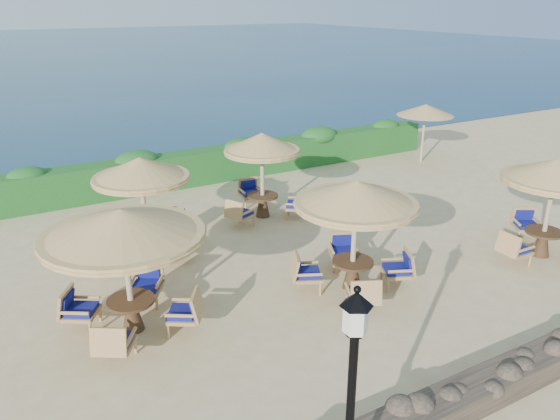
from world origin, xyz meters
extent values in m
plane|color=#D2B985|center=(0.00, 0.00, 0.00)|extent=(120.00, 120.00, 0.00)
plane|color=#0B2746|center=(0.00, 70.00, 0.00)|extent=(160.00, 160.00, 0.00)
cube|color=#184C1C|center=(0.00, 7.20, 0.60)|extent=(18.00, 0.90, 1.20)
cube|color=brown|center=(0.00, -6.20, 0.22)|extent=(15.00, 0.65, 0.44)
cylinder|color=black|center=(-4.80, -6.80, 1.55)|extent=(0.11, 0.11, 2.40)
cylinder|color=silver|center=(-4.80, -6.80, 2.98)|extent=(0.30, 0.30, 0.36)
cone|color=black|center=(-4.80, -6.80, 3.22)|extent=(0.40, 0.40, 0.18)
cylinder|color=tan|center=(7.80, 5.20, 1.10)|extent=(0.10, 0.10, 2.20)
cone|color=#A27B43|center=(7.80, 5.20, 2.18)|extent=(2.30, 2.30, 0.45)
cylinder|color=tan|center=(-6.06, -1.19, 1.20)|extent=(0.12, 0.12, 2.40)
cone|color=#A27B43|center=(-6.06, -1.19, 2.38)|extent=(3.20, 3.20, 0.55)
cylinder|color=#A27B43|center=(-6.06, -1.19, 2.10)|extent=(3.13, 3.13, 0.14)
cylinder|color=#472D19|center=(-6.06, -1.19, 0.68)|extent=(0.96, 0.96, 0.06)
cone|color=#472D19|center=(-6.06, -1.19, 0.33)|extent=(0.44, 0.44, 0.64)
cylinder|color=tan|center=(-1.11, -1.99, 1.20)|extent=(0.12, 0.12, 2.40)
cone|color=#A27B43|center=(-1.11, -1.99, 2.38)|extent=(2.81, 2.81, 0.55)
cylinder|color=#A27B43|center=(-1.11, -1.99, 2.10)|extent=(2.75, 2.75, 0.14)
cylinder|color=#472D19|center=(-1.11, -1.99, 0.68)|extent=(0.96, 0.96, 0.06)
cone|color=#472D19|center=(-1.11, -1.99, 0.33)|extent=(0.44, 0.44, 0.64)
cylinder|color=tan|center=(4.28, -3.06, 1.20)|extent=(0.12, 0.12, 2.40)
cone|color=#A27B43|center=(4.28, -3.06, 2.38)|extent=(2.62, 2.62, 0.55)
cylinder|color=#A27B43|center=(4.28, -3.06, 2.10)|extent=(2.56, 2.56, 0.14)
cylinder|color=#472D19|center=(4.28, -3.06, 0.68)|extent=(0.96, 0.96, 0.06)
cone|color=#472D19|center=(4.28, -3.06, 0.33)|extent=(0.44, 0.44, 0.64)
cylinder|color=tan|center=(-4.72, 2.21, 1.20)|extent=(0.12, 0.12, 2.40)
cone|color=#A27B43|center=(-4.72, 2.21, 2.38)|extent=(2.49, 2.49, 0.55)
cylinder|color=#A27B43|center=(-4.72, 2.21, 2.10)|extent=(2.44, 2.44, 0.14)
cylinder|color=#472D19|center=(-4.72, 2.21, 0.68)|extent=(0.96, 0.96, 0.06)
cone|color=#472D19|center=(-4.72, 2.21, 0.33)|extent=(0.44, 0.44, 0.64)
cylinder|color=tan|center=(-0.80, 3.06, 1.20)|extent=(0.12, 0.12, 2.40)
cone|color=#A27B43|center=(-0.80, 3.06, 2.38)|extent=(2.31, 2.31, 0.55)
cylinder|color=#A27B43|center=(-0.80, 3.06, 2.10)|extent=(2.26, 2.26, 0.14)
cylinder|color=#472D19|center=(-0.80, 3.06, 0.68)|extent=(0.96, 0.96, 0.06)
cone|color=#472D19|center=(-0.80, 3.06, 0.33)|extent=(0.44, 0.44, 0.64)
camera|label=1|loc=(-8.17, -11.00, 6.34)|focal=35.00mm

